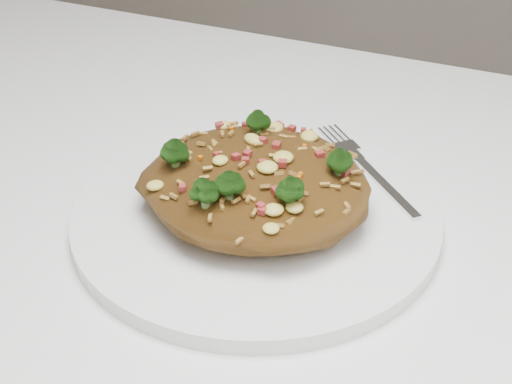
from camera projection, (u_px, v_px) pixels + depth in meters
dining_table at (172, 295)px, 0.65m from camera, size 1.20×0.80×0.75m
plate at (256, 214)px, 0.58m from camera, size 0.30×0.30×0.01m
fried_rice at (256, 176)px, 0.56m from camera, size 0.19×0.17×0.07m
fork at (372, 172)px, 0.62m from camera, size 0.13×0.12×0.00m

